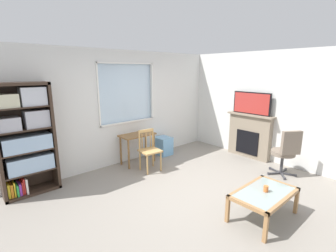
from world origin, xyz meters
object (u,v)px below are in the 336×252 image
object	(u,v)px
plastic_drawer_unit	(163,146)
sippy_cup	(266,189)
bookshelf	(26,138)
tv	(252,103)
desk_under_window	(137,140)
coffee_table	(264,195)
fireplace	(249,135)
office_chair	(286,151)
wooden_chair	(149,150)

from	to	relation	value
plastic_drawer_unit	sippy_cup	distance (m)	3.19
bookshelf	tv	xyz separation A→B (m)	(4.58, -1.62, 0.35)
bookshelf	desk_under_window	bearing A→B (deg)	-2.71
coffee_table	fireplace	bearing A→B (deg)	34.69
fireplace	office_chair	bearing A→B (deg)	-114.28
wooden_chair	coffee_table	bearing A→B (deg)	-85.74
tv	sippy_cup	bearing A→B (deg)	-144.70
plastic_drawer_unit	office_chair	xyz separation A→B (m)	(1.02, -2.68, 0.32)
wooden_chair	coffee_table	distance (m)	2.54
tv	coffee_table	size ratio (longest dim) A/B	0.93
wooden_chair	office_chair	distance (m)	2.84
wooden_chair	sippy_cup	xyz separation A→B (m)	(0.21, -2.55, 0.00)
desk_under_window	wooden_chair	bearing A→B (deg)	-95.10
tv	coffee_table	world-z (taller)	tv
desk_under_window	wooden_chair	distance (m)	0.53
fireplace	coffee_table	world-z (taller)	fireplace
office_chair	coffee_table	xyz separation A→B (m)	(-1.71, -0.42, -0.19)
plastic_drawer_unit	sippy_cup	world-z (taller)	sippy_cup
bookshelf	fireplace	size ratio (longest dim) A/B	1.67
office_chair	fireplace	bearing A→B (deg)	65.72
bookshelf	coffee_table	xyz separation A→B (m)	(2.38, -3.16, -0.66)
fireplace	bookshelf	bearing A→B (deg)	160.56
sippy_cup	plastic_drawer_unit	bearing A→B (deg)	77.62
fireplace	coffee_table	size ratio (longest dim) A/B	1.15
fireplace	office_chair	distance (m)	1.22
desk_under_window	plastic_drawer_unit	xyz separation A→B (m)	(0.84, 0.05, -0.34)
wooden_chair	fireplace	distance (m)	2.61
desk_under_window	tv	world-z (taller)	tv
bookshelf	wooden_chair	bearing A→B (deg)	-15.81
wooden_chair	fireplace	bearing A→B (deg)	-22.61
bookshelf	sippy_cup	bearing A→B (deg)	-52.88
office_chair	coffee_table	size ratio (longest dim) A/B	0.97
office_chair	bookshelf	bearing A→B (deg)	146.28
desk_under_window	sippy_cup	size ratio (longest dim) A/B	9.06
plastic_drawer_unit	coffee_table	xyz separation A→B (m)	(-0.70, -3.10, 0.13)
wooden_chair	plastic_drawer_unit	xyz separation A→B (m)	(0.89, 0.56, -0.23)
desk_under_window	office_chair	distance (m)	3.22
desk_under_window	fireplace	bearing A→B (deg)	-32.72
bookshelf	office_chair	xyz separation A→B (m)	(4.09, -2.73, -0.47)
desk_under_window	wooden_chair	xyz separation A→B (m)	(-0.05, -0.51, -0.11)
plastic_drawer_unit	fireplace	size ratio (longest dim) A/B	0.39
plastic_drawer_unit	office_chair	size ratio (longest dim) A/B	0.46
plastic_drawer_unit	tv	size ratio (longest dim) A/B	0.48
bookshelf	wooden_chair	xyz separation A→B (m)	(2.19, -0.62, -0.56)
fireplace	coffee_table	bearing A→B (deg)	-145.31
fireplace	sippy_cup	bearing A→B (deg)	-144.92
wooden_chair	office_chair	xyz separation A→B (m)	(1.90, -2.11, 0.09)
tv	bookshelf	bearing A→B (deg)	160.49
office_chair	sippy_cup	bearing A→B (deg)	-165.68
coffee_table	plastic_drawer_unit	bearing A→B (deg)	77.29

